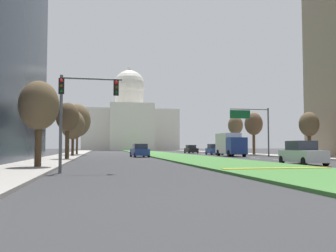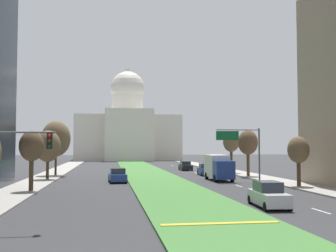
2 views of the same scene
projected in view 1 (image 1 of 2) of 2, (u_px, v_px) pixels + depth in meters
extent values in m
plane|color=#333335|center=(154.00, 154.00, 67.35)|extent=(263.89, 263.89, 0.00)
cube|color=#427A38|center=(159.00, 154.00, 61.47)|extent=(7.28, 107.96, 0.14)
cube|color=gold|center=(277.00, 168.00, 20.28)|extent=(6.55, 0.50, 0.04)
cube|color=silver|center=(279.00, 160.00, 36.43)|extent=(0.16, 2.40, 0.01)
cube|color=silver|center=(254.00, 158.00, 42.32)|extent=(0.16, 2.40, 0.01)
cube|color=silver|center=(214.00, 155.00, 57.50)|extent=(0.16, 2.40, 0.01)
cube|color=silver|center=(203.00, 154.00, 63.26)|extent=(0.16, 2.40, 0.01)
cube|color=silver|center=(185.00, 153.00, 77.22)|extent=(0.16, 2.40, 0.01)
cube|color=silver|center=(175.00, 152.00, 87.52)|extent=(0.16, 2.40, 0.01)
cube|color=#9E9991|center=(69.00, 155.00, 52.90)|extent=(4.00, 107.96, 0.15)
cube|color=#9E9991|center=(252.00, 154.00, 58.27)|extent=(4.00, 107.96, 0.15)
cube|color=silver|center=(129.00, 130.00, 126.58)|extent=(32.20, 20.67, 13.87)
cube|color=silver|center=(132.00, 127.00, 114.52)|extent=(14.17, 4.00, 15.26)
cylinder|color=silver|center=(129.00, 101.00, 127.17)|extent=(10.06, 10.06, 7.15)
sphere|color=silver|center=(129.00, 86.00, 127.48)|extent=(11.05, 11.05, 11.05)
cylinder|color=silver|center=(129.00, 72.00, 127.76)|extent=(1.80, 1.80, 3.00)
cylinder|color=#515456|center=(61.00, 124.00, 18.85)|extent=(0.16, 0.16, 5.20)
cube|color=black|center=(61.00, 86.00, 18.96)|extent=(0.28, 0.24, 0.84)
sphere|color=red|center=(61.00, 80.00, 18.84)|extent=(0.18, 0.18, 0.18)
sphere|color=#4C380F|center=(61.00, 86.00, 18.82)|extent=(0.18, 0.18, 0.18)
sphere|color=#0F4219|center=(61.00, 91.00, 18.81)|extent=(0.18, 0.18, 0.18)
cylinder|color=#515456|center=(92.00, 79.00, 19.28)|extent=(3.20, 0.10, 0.10)
cube|color=black|center=(116.00, 88.00, 19.49)|extent=(0.28, 0.24, 0.84)
sphere|color=red|center=(116.00, 82.00, 19.37)|extent=(0.18, 0.18, 0.18)
sphere|color=#4C380F|center=(116.00, 87.00, 19.36)|extent=(0.18, 0.18, 0.18)
sphere|color=#0F4219|center=(116.00, 93.00, 19.34)|extent=(0.18, 0.18, 0.18)
cylinder|color=#515456|center=(268.00, 132.00, 47.70)|extent=(0.20, 0.20, 6.50)
cylinder|color=#515456|center=(249.00, 109.00, 47.38)|extent=(5.35, 0.12, 0.12)
cube|color=#146033|center=(240.00, 114.00, 47.04)|extent=(2.80, 0.08, 1.10)
cylinder|color=#4C3823|center=(38.00, 143.00, 22.20)|extent=(0.42, 0.42, 3.20)
ellipsoid|color=brown|center=(39.00, 105.00, 22.33)|extent=(2.47, 2.47, 3.09)
cylinder|color=#4C3823|center=(67.00, 142.00, 35.62)|extent=(0.41, 0.41, 3.62)
ellipsoid|color=brown|center=(68.00, 117.00, 35.77)|extent=(2.31, 2.31, 2.88)
cylinder|color=#4C3823|center=(309.00, 144.00, 41.03)|extent=(0.42, 0.42, 3.24)
ellipsoid|color=brown|center=(309.00, 124.00, 41.16)|extent=(2.26, 2.26, 2.82)
cylinder|color=#4C3823|center=(73.00, 144.00, 48.61)|extent=(0.37, 0.37, 3.32)
ellipsoid|color=brown|center=(73.00, 125.00, 48.76)|extent=(3.21, 3.21, 4.01)
cylinder|color=#4C3823|center=(254.00, 142.00, 55.05)|extent=(0.43, 0.43, 3.98)
ellipsoid|color=brown|center=(254.00, 124.00, 55.21)|extent=(2.78, 2.78, 3.47)
cylinder|color=#4C3823|center=(77.00, 142.00, 55.43)|extent=(0.31, 0.31, 4.14)
ellipsoid|color=brown|center=(77.00, 120.00, 55.62)|extent=(4.11, 4.11, 5.14)
cylinder|color=#4C3823|center=(236.00, 142.00, 61.69)|extent=(0.43, 0.43, 4.22)
ellipsoid|color=brown|center=(235.00, 125.00, 61.85)|extent=(2.57, 2.57, 3.22)
cube|color=#BCBCC1|center=(302.00, 156.00, 27.16)|extent=(2.07, 4.61, 0.88)
cube|color=#282D38|center=(301.00, 145.00, 27.38)|extent=(1.71, 2.26, 0.72)
cylinder|color=black|center=(326.00, 161.00, 25.45)|extent=(0.26, 0.65, 0.64)
cylinder|color=black|center=(304.00, 162.00, 25.25)|extent=(0.26, 0.65, 0.64)
cylinder|color=black|center=(301.00, 160.00, 29.02)|extent=(0.26, 0.65, 0.64)
cylinder|color=black|center=(282.00, 160.00, 28.82)|extent=(0.26, 0.65, 0.64)
cube|color=navy|center=(140.00, 152.00, 46.17)|extent=(2.16, 4.51, 0.82)
cube|color=#282D38|center=(140.00, 146.00, 46.04)|extent=(1.79, 2.21, 0.67)
cylinder|color=black|center=(131.00, 154.00, 47.64)|extent=(0.26, 0.65, 0.64)
cylinder|color=black|center=(144.00, 154.00, 48.06)|extent=(0.26, 0.65, 0.64)
cylinder|color=black|center=(135.00, 155.00, 44.24)|extent=(0.26, 0.65, 0.64)
cylinder|color=black|center=(149.00, 155.00, 44.67)|extent=(0.26, 0.65, 0.64)
cube|color=navy|center=(214.00, 151.00, 58.16)|extent=(2.16, 4.54, 0.84)
cube|color=#282D38|center=(214.00, 146.00, 58.38)|extent=(1.80, 2.22, 0.69)
cylinder|color=black|center=(222.00, 153.00, 56.50)|extent=(0.26, 0.65, 0.64)
cylinder|color=black|center=(212.00, 153.00, 56.28)|extent=(0.26, 0.65, 0.64)
cylinder|color=black|center=(217.00, 153.00, 60.00)|extent=(0.26, 0.65, 0.64)
cylinder|color=black|center=(206.00, 153.00, 59.78)|extent=(0.26, 0.65, 0.64)
cube|color=black|center=(191.00, 150.00, 70.33)|extent=(1.90, 4.61, 0.78)
cube|color=#282D38|center=(191.00, 147.00, 70.55)|extent=(1.65, 2.23, 0.64)
cylinder|color=black|center=(198.00, 152.00, 68.64)|extent=(0.23, 0.64, 0.64)
cylinder|color=black|center=(189.00, 152.00, 68.35)|extent=(0.23, 0.64, 0.64)
cylinder|color=black|center=(193.00, 151.00, 72.27)|extent=(0.23, 0.64, 0.64)
cylinder|color=black|center=(185.00, 151.00, 71.98)|extent=(0.23, 0.64, 0.64)
cube|color=navy|center=(237.00, 146.00, 47.15)|extent=(2.30, 2.00, 2.20)
cube|color=silver|center=(228.00, 143.00, 50.31)|extent=(2.30, 4.40, 2.80)
cylinder|color=black|center=(244.00, 153.00, 47.29)|extent=(0.30, 0.90, 0.90)
cylinder|color=black|center=(229.00, 153.00, 46.90)|extent=(0.30, 0.90, 0.90)
cylinder|color=black|center=(232.00, 153.00, 51.51)|extent=(0.30, 0.90, 0.90)
cylinder|color=black|center=(219.00, 153.00, 51.12)|extent=(0.30, 0.90, 0.90)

